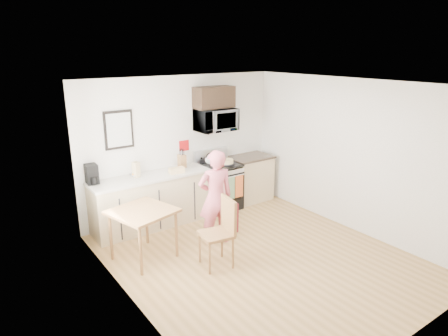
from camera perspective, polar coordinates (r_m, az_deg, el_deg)
floor at (r=6.25m, az=5.05°, el=-12.63°), size 4.60×4.60×0.00m
back_wall at (r=7.55m, az=-6.11°, el=3.16°), size 4.00×0.04×2.60m
front_wall at (r=4.39m, az=25.64°, el=-8.65°), size 4.00×0.04×2.60m
left_wall at (r=4.73m, az=-13.36°, el=-5.54°), size 0.04×4.60×2.60m
right_wall at (r=7.15m, az=17.61°, el=1.71°), size 0.04×4.60×2.60m
ceiling at (r=5.47m, az=5.76°, el=11.85°), size 4.00×4.60×0.04m
window at (r=5.38m, az=-16.47°, el=-0.26°), size 0.06×1.40×1.50m
cabinet_left at (r=7.20m, az=-10.27°, el=-4.80°), size 2.10×0.60×0.90m
countertop_left at (r=7.04m, az=-10.46°, el=-1.24°), size 2.14×0.64×0.04m
cabinet_right at (r=8.32m, az=3.69°, el=-1.57°), size 0.84×0.60×0.90m
countertop_right at (r=8.18m, az=3.75°, el=1.55°), size 0.88×0.64×0.04m
range at (r=7.85m, az=-0.74°, el=-2.78°), size 0.76×0.70×1.16m
microwave at (r=7.60m, az=-1.23°, el=6.89°), size 0.76×0.51×0.42m
upper_cabinet at (r=7.57m, az=-1.45°, el=10.07°), size 0.76×0.35×0.40m
wall_art at (r=6.93m, az=-14.80°, el=5.30°), size 0.50×0.04×0.65m
wall_trivet at (r=7.56m, az=-5.73°, el=3.19°), size 0.20×0.02×0.20m
person at (r=6.37m, az=-1.21°, el=-4.22°), size 0.65×0.51×1.56m
dining_table at (r=6.04m, az=-11.55°, el=-6.71°), size 0.88×0.88×0.78m
chair at (r=5.79m, az=0.14°, el=-7.74°), size 0.54×0.50×1.02m
knife_block at (r=7.40m, az=-6.03°, el=0.99°), size 0.11×0.16×0.24m
utensil_crock at (r=7.42m, az=-6.09°, el=1.08°), size 0.11×0.11×0.32m
fruit_bowl at (r=7.03m, az=-12.57°, el=-0.90°), size 0.21×0.21×0.09m
milk_carton at (r=6.97m, az=-12.44°, el=-0.22°), size 0.13×0.13×0.27m
coffee_maker at (r=6.82m, az=-18.35°, el=-0.91°), size 0.19×0.28×0.32m
bread_bag at (r=7.10m, az=-6.78°, el=-0.34°), size 0.28×0.15×0.10m
cake at (r=7.65m, az=0.45°, el=0.90°), size 0.29×0.29×0.10m
kettle at (r=7.64m, az=-2.05°, el=1.25°), size 0.18×0.18×0.23m
pot at (r=7.57m, az=-1.01°, el=0.79°), size 0.21×0.35×0.10m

